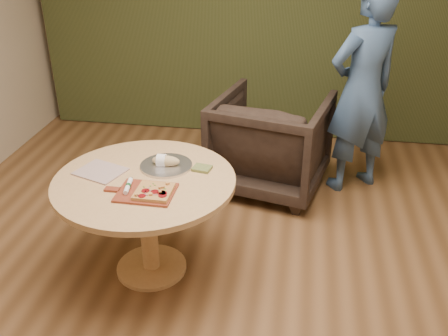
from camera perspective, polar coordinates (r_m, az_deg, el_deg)
room_shell at (r=2.65m, az=-1.61°, el=7.10°), size 5.04×6.04×2.84m
curtain at (r=5.44m, az=4.26°, el=17.92°), size 4.80×0.14×2.78m
pedestal_table at (r=3.38m, az=-8.92°, el=-3.28°), size 1.20×1.20×0.75m
pizza_paddle at (r=3.14m, az=-9.08°, el=-2.77°), size 0.45×0.29×0.01m
flatbread_pizza at (r=3.10m, az=-8.01°, el=-2.69°), size 0.22×0.22×0.04m
cutlery_roll at (r=3.18m, az=-10.90°, el=-2.02°), size 0.05×0.20×0.03m
newspaper at (r=3.44m, az=-13.92°, el=-0.39°), size 0.37×0.34×0.01m
serving_tray at (r=3.44m, az=-6.62°, el=0.29°), size 0.36×0.36×0.02m
bread_roll at (r=3.42m, az=-6.80°, el=0.83°), size 0.19×0.09×0.09m
green_packet at (r=3.38m, az=-2.53°, el=-0.04°), size 0.14×0.12×0.02m
armchair at (r=4.50m, az=5.42°, el=3.46°), size 1.12×1.08×0.97m
person_standing at (r=4.48m, az=15.50°, el=8.52°), size 0.81×0.74×1.85m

